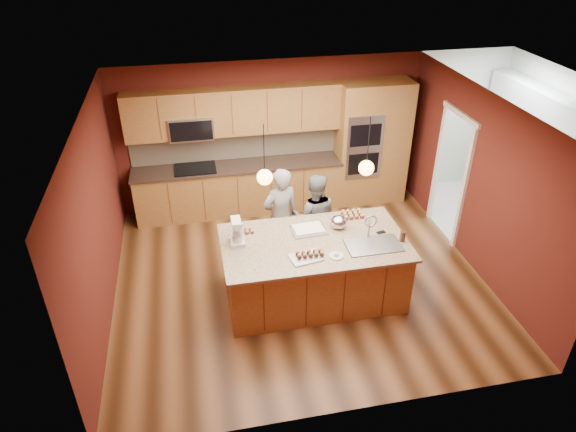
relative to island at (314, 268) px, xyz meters
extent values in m
plane|color=#3E2310|center=(-0.12, 0.45, -0.48)|extent=(5.50, 5.50, 0.00)
plane|color=white|center=(-0.12, 0.45, 2.22)|extent=(5.50, 5.50, 0.00)
plane|color=#531B14|center=(-0.12, 2.95, 0.87)|extent=(5.50, 0.00, 5.50)
plane|color=#531B14|center=(-0.12, -2.05, 0.87)|extent=(5.50, 0.00, 5.50)
plane|color=#531B14|center=(-2.87, 0.45, 0.87)|extent=(0.00, 5.00, 5.00)
plane|color=#531B14|center=(2.63, 0.45, 0.87)|extent=(0.00, 5.00, 5.00)
cube|color=brown|center=(-0.77, 2.65, -0.03)|extent=(3.70, 0.60, 0.90)
cube|color=#2E211B|center=(-0.77, 2.64, 0.43)|extent=(3.74, 0.64, 0.04)
cube|color=beige|center=(-0.77, 2.93, 0.74)|extent=(3.70, 0.03, 0.56)
cube|color=brown|center=(-0.77, 2.77, 1.42)|extent=(3.70, 0.36, 0.80)
cube|color=black|center=(-1.52, 2.63, 0.46)|extent=(0.72, 0.52, 0.03)
cube|color=#A8ACB0|center=(-1.52, 2.75, 1.20)|extent=(0.76, 0.40, 0.40)
cube|color=brown|center=(1.48, 2.65, 0.67)|extent=(0.80, 0.60, 2.30)
cube|color=#A8ACB0|center=(1.48, 2.35, 0.72)|extent=(0.66, 0.04, 1.20)
cube|color=brown|center=(2.13, 2.65, 0.67)|extent=(0.50, 0.60, 2.30)
plane|color=beige|center=(3.53, 1.65, -0.48)|extent=(2.60, 2.60, 0.00)
plane|color=beige|center=(4.43, 1.65, 0.87)|extent=(0.00, 2.70, 2.70)
cube|color=silver|center=(4.23, 1.65, 1.47)|extent=(0.35, 2.40, 0.75)
cylinder|color=black|center=(-0.68, 0.00, 1.87)|extent=(0.01, 0.01, 0.70)
sphere|color=gold|center=(-0.68, 0.00, 1.52)|extent=(0.20, 0.20, 0.20)
cylinder|color=black|center=(0.65, 0.00, 1.87)|extent=(0.01, 0.01, 0.70)
sphere|color=gold|center=(0.65, 0.00, 1.52)|extent=(0.20, 0.20, 0.20)
cube|color=brown|center=(-0.02, 0.00, -0.03)|extent=(2.46, 1.33, 0.90)
cube|color=beige|center=(-0.02, 0.00, 0.44)|extent=(2.56, 1.43, 0.04)
cube|color=#A8ACB0|center=(0.75, -0.25, 0.38)|extent=(0.74, 0.43, 0.18)
imported|color=black|center=(-0.31, 0.97, 0.33)|extent=(0.67, 0.54, 1.61)
imported|color=slate|center=(0.23, 0.97, 0.25)|extent=(0.82, 0.71, 1.46)
cube|color=silver|center=(-1.06, 0.16, 0.49)|extent=(0.20, 0.25, 0.06)
cube|color=silver|center=(-1.06, 0.27, 0.64)|extent=(0.10, 0.08, 0.25)
cube|color=silver|center=(-1.06, 0.18, 0.78)|extent=(0.13, 0.25, 0.10)
cylinder|color=silver|center=(-1.06, 0.12, 0.56)|extent=(0.15, 0.15, 0.14)
cube|color=silver|center=(-0.03, 0.28, 0.48)|extent=(0.50, 0.38, 0.03)
cube|color=white|center=(-0.03, 0.28, 0.50)|extent=(0.43, 0.32, 0.02)
cube|color=#A8ACB0|center=(-0.22, -0.35, 0.47)|extent=(0.45, 0.36, 0.02)
ellipsoid|color=silver|center=(0.41, 0.27, 0.56)|extent=(0.24, 0.24, 0.20)
cylinder|color=silver|center=(0.18, -0.40, 0.47)|extent=(0.19, 0.19, 0.01)
cylinder|color=#3B2310|center=(1.18, -0.23, 0.54)|extent=(0.08, 0.08, 0.15)
cube|color=black|center=(0.97, 0.03, 0.47)|extent=(0.13, 0.09, 0.01)
cube|color=silver|center=(4.11, 1.38, 0.03)|extent=(0.69, 0.70, 1.02)
cube|color=silver|center=(4.08, 1.98, 0.01)|extent=(0.64, 0.66, 0.97)
camera|label=1|loc=(-1.53, -5.67, 4.43)|focal=32.00mm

